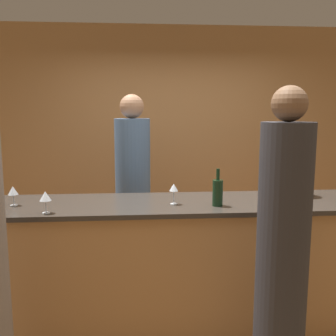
# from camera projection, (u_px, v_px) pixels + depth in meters

# --- Properties ---
(ground_plane) EXTENTS (14.00, 14.00, 0.00)m
(ground_plane) POSITION_uv_depth(u_px,v_px,m) (192.00, 332.00, 3.06)
(ground_plane) COLOR brown
(back_wall) EXTENTS (8.00, 0.06, 2.80)m
(back_wall) POSITION_uv_depth(u_px,v_px,m) (173.00, 143.00, 4.64)
(back_wall) COLOR #A37547
(back_wall) RESTS_ON ground_plane
(bar_counter) EXTENTS (3.20, 0.69, 1.09)m
(bar_counter) POSITION_uv_depth(u_px,v_px,m) (193.00, 268.00, 2.98)
(bar_counter) COLOR #B27F4C
(bar_counter) RESTS_ON ground_plane
(bartender) EXTENTS (0.34, 0.34, 1.94)m
(bartender) POSITION_uv_depth(u_px,v_px,m) (133.00, 201.00, 3.65)
(bartender) COLOR #4C6B93
(bartender) RESTS_ON ground_plane
(guest_1) EXTENTS (0.30, 0.30, 1.93)m
(guest_1) POSITION_uv_depth(u_px,v_px,m) (282.00, 263.00, 2.18)
(guest_1) COLOR #2D2D33
(guest_1) RESTS_ON ground_plane
(wine_bottle_1) EXTENTS (0.08, 0.08, 0.28)m
(wine_bottle_1) POSITION_uv_depth(u_px,v_px,m) (218.00, 192.00, 2.75)
(wine_bottle_1) COLOR black
(wine_bottle_1) RESTS_ON bar_counter
(ice_bucket) EXTENTS (0.17, 0.17, 0.21)m
(ice_bucket) POSITION_uv_depth(u_px,v_px,m) (302.00, 183.00, 3.08)
(ice_bucket) COLOR #9E9993
(ice_bucket) RESTS_ON bar_counter
(wine_glass_0) EXTENTS (0.08, 0.08, 0.15)m
(wine_glass_0) POSITION_uv_depth(u_px,v_px,m) (45.00, 197.00, 2.55)
(wine_glass_0) COLOR silver
(wine_glass_0) RESTS_ON bar_counter
(wine_glass_2) EXTENTS (0.07, 0.07, 0.15)m
(wine_glass_2) POSITION_uv_depth(u_px,v_px,m) (13.00, 191.00, 2.75)
(wine_glass_2) COLOR silver
(wine_glass_2) RESTS_ON bar_counter
(wine_glass_3) EXTENTS (0.07, 0.07, 0.16)m
(wine_glass_3) POSITION_uv_depth(u_px,v_px,m) (174.00, 188.00, 2.79)
(wine_glass_3) COLOR silver
(wine_glass_3) RESTS_ON bar_counter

